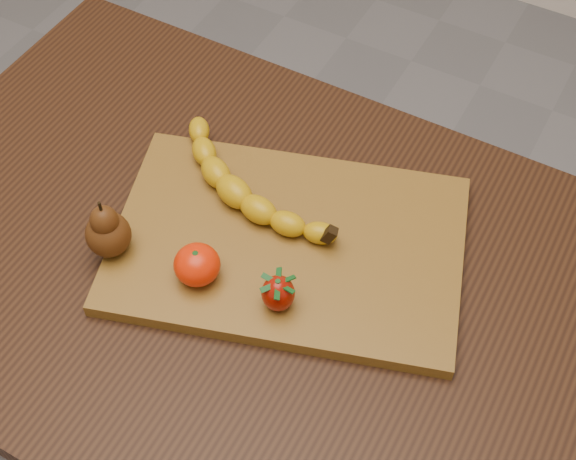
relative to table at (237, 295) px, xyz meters
The scene contains 6 objects.
table is the anchor object (origin of this frame).
cutting_board 0.13m from the table, 36.71° to the left, with size 0.45×0.30×0.02m, color brown.
banana 0.16m from the table, 118.34° to the left, with size 0.25×0.06×0.04m, color #C59A09, non-canonical shape.
pear 0.22m from the table, 149.65° to the right, with size 0.06×0.06×0.09m, color #4C270C, non-canonical shape.
mandarin 0.16m from the table, 101.19° to the right, with size 0.06×0.06×0.05m, color red.
strawberry 0.18m from the table, 26.65° to the right, with size 0.04×0.04×0.05m, color #920F04, non-canonical shape.
Camera 1 is at (0.36, -0.50, 1.61)m, focal length 50.00 mm.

